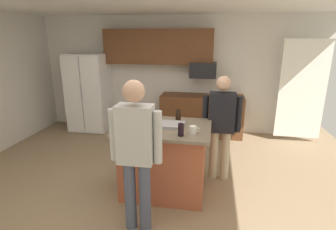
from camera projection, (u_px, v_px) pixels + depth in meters
floor at (149, 191)px, 3.80m from camera, size 7.04×7.04×0.00m
back_wall at (177, 74)px, 6.08m from camera, size 6.40×0.10×2.60m
french_door_window_panel at (302, 90)px, 5.33m from camera, size 0.90×0.06×2.00m
cabinet_run_upper at (158, 47)px, 5.78m from camera, size 2.40×0.38×0.75m
cabinet_run_lower at (201, 115)px, 5.92m from camera, size 1.80×0.63×0.90m
refrigerator at (89, 93)px, 6.13m from camera, size 0.88×0.76×1.78m
microwave_over_range at (203, 70)px, 5.65m from camera, size 0.56×0.40×0.32m
kitchen_island at (164, 159)px, 3.68m from camera, size 1.25×0.94×0.98m
person_guest_right at (221, 122)px, 3.91m from camera, size 0.57×0.22×1.60m
person_host_foreground at (136, 148)px, 2.80m from camera, size 0.57×0.23×1.73m
mug_blue_stoneware at (193, 130)px, 3.27m from camera, size 0.13×0.09×0.10m
mug_ceramic_white at (137, 117)px, 3.79m from camera, size 0.12×0.08×0.10m
tumbler_amber at (178, 115)px, 3.76m from camera, size 0.08×0.08×0.16m
glass_pilsner at (136, 120)px, 3.57m from camera, size 0.07×0.07×0.15m
glass_stout_tall at (124, 126)px, 3.34m from camera, size 0.08×0.08×0.15m
glass_short_whisky at (181, 130)px, 3.19m from camera, size 0.07×0.07×0.16m
glass_dark_ale at (145, 121)px, 3.48m from camera, size 0.06×0.06×0.17m
serving_tray at (168, 125)px, 3.55m from camera, size 0.44×0.30×0.04m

